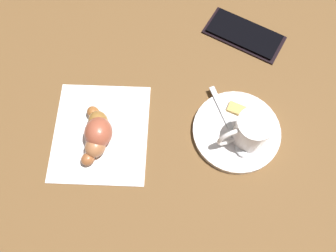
% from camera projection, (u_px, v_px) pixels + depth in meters
% --- Properties ---
extents(ground_plane, '(1.80, 1.80, 0.00)m').
position_uv_depth(ground_plane, '(166.00, 140.00, 0.58)').
color(ground_plane, brown).
extents(saucer, '(0.15, 0.15, 0.01)m').
position_uv_depth(saucer, '(236.00, 131.00, 0.58)').
color(saucer, white).
rests_on(saucer, ground).
extents(espresso_cup, '(0.09, 0.06, 0.06)m').
position_uv_depth(espresso_cup, '(250.00, 130.00, 0.54)').
color(espresso_cup, white).
rests_on(espresso_cup, saucer).
extents(teaspoon, '(0.06, 0.13, 0.01)m').
position_uv_depth(teaspoon, '(233.00, 132.00, 0.57)').
color(teaspoon, silver).
rests_on(teaspoon, saucer).
extents(sugar_packet, '(0.07, 0.04, 0.01)m').
position_uv_depth(sugar_packet, '(246.00, 113.00, 0.58)').
color(sugar_packet, tan).
rests_on(sugar_packet, saucer).
extents(napkin, '(0.17, 0.19, 0.00)m').
position_uv_depth(napkin, '(100.00, 132.00, 0.58)').
color(napkin, white).
rests_on(napkin, ground).
extents(croissant, '(0.05, 0.11, 0.04)m').
position_uv_depth(croissant, '(97.00, 133.00, 0.56)').
color(croissant, '#98562F').
rests_on(croissant, napkin).
extents(cell_phone, '(0.16, 0.13, 0.01)m').
position_uv_depth(cell_phone, '(244.00, 34.00, 0.66)').
color(cell_phone, black).
rests_on(cell_phone, ground).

